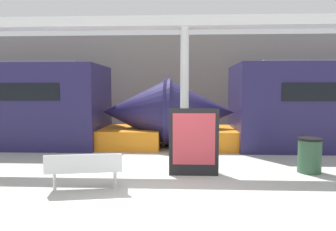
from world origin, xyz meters
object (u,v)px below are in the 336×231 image
object	(u,v)px
poster_board	(194,142)
support_column_near	(184,97)
trash_bin	(310,155)
bench_near	(84,168)

from	to	relation	value
poster_board	support_column_near	distance (m)	1.70
poster_board	support_column_near	world-z (taller)	support_column_near
poster_board	support_column_near	bearing A→B (deg)	100.01
trash_bin	poster_board	bearing A→B (deg)	-171.94
trash_bin	support_column_near	world-z (taller)	support_column_near
support_column_near	trash_bin	bearing A→B (deg)	-14.59
bench_near	poster_board	bearing A→B (deg)	17.54
trash_bin	support_column_near	size ratio (longest dim) A/B	0.23
bench_near	poster_board	xyz separation A→B (m)	(2.38, 1.23, 0.37)
trash_bin	poster_board	distance (m)	3.09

